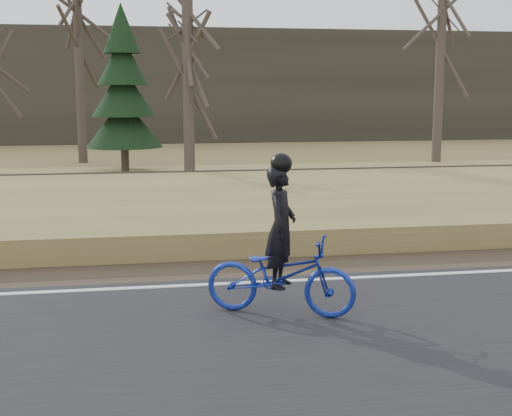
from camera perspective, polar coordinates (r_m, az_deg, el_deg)
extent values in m
cube|color=#9B814F|center=(16.03, 19.16, -0.36)|extent=(120.00, 5.00, 0.44)
cube|color=slate|center=(19.40, 13.76, 1.53)|extent=(120.00, 3.00, 0.45)
cube|color=black|center=(19.36, 13.79, 2.40)|extent=(120.00, 2.40, 0.14)
cube|color=brown|center=(18.69, 14.69, 2.56)|extent=(120.00, 0.07, 0.15)
cube|color=brown|center=(20.00, 12.99, 3.06)|extent=(120.00, 0.07, 0.15)
cube|color=#383328|center=(40.35, 1.22, 9.72)|extent=(120.00, 4.00, 6.00)
imported|color=navy|center=(8.80, 1.98, -5.40)|extent=(1.97, 1.35, 0.98)
imported|color=black|center=(8.67, 2.01, -1.50)|extent=(0.55, 0.65, 1.50)
sphere|color=black|center=(8.55, 2.04, 3.57)|extent=(0.26, 0.26, 0.26)
cylinder|color=#4F433A|center=(28.47, -14.00, 12.37)|extent=(0.36, 0.36, 8.78)
cylinder|color=#4F433A|center=(22.89, -5.45, 10.63)|extent=(0.36, 0.36, 6.59)
cylinder|color=#4F433A|center=(29.00, 14.57, 12.66)|extent=(0.36, 0.36, 9.16)
cylinder|color=#4F433A|center=(24.93, -10.44, 4.16)|extent=(0.28, 0.28, 1.15)
cone|color=black|center=(24.86, -10.51, 6.73)|extent=(2.60, 2.60, 1.67)
cone|color=black|center=(24.83, -10.59, 9.15)|extent=(2.15, 2.15, 1.67)
cone|color=black|center=(24.85, -10.66, 11.57)|extent=(1.70, 1.70, 1.67)
cone|color=black|center=(24.92, -10.74, 13.98)|extent=(1.25, 1.25, 1.67)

